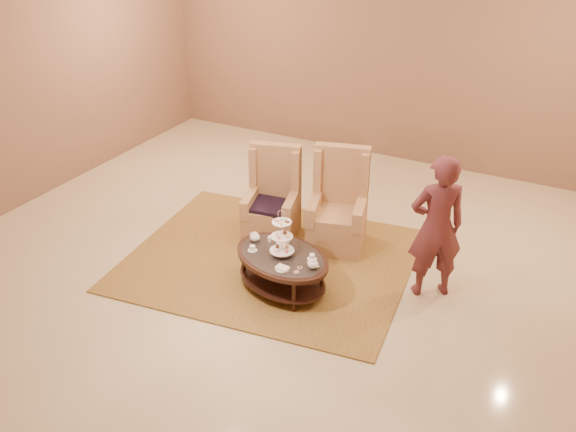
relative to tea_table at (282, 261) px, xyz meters
The scene contains 8 objects.
ground 0.43m from the tea_table, 136.92° to the left, with size 8.00×8.00×0.00m, color beige.
ceiling 0.43m from the tea_table, 136.92° to the left, with size 8.00×8.00×0.02m, color white.
wall_back 4.39m from the tea_table, 92.41° to the left, with size 8.00×0.04×3.50m, color #8A654B.
rug 0.70m from the tea_table, 131.99° to the left, with size 3.55×3.07×0.02m.
tea_table is the anchor object (origin of this frame).
armchair_left 1.21m from the tea_table, 123.64° to the left, with size 0.78×0.79×1.17m.
armchair_right 1.21m from the tea_table, 83.46° to the left, with size 0.82×0.84×1.23m.
person 1.69m from the tea_table, 25.47° to the left, with size 0.71×0.66×1.63m.
Camera 1 is at (2.99, -5.38, 4.09)m, focal length 40.00 mm.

